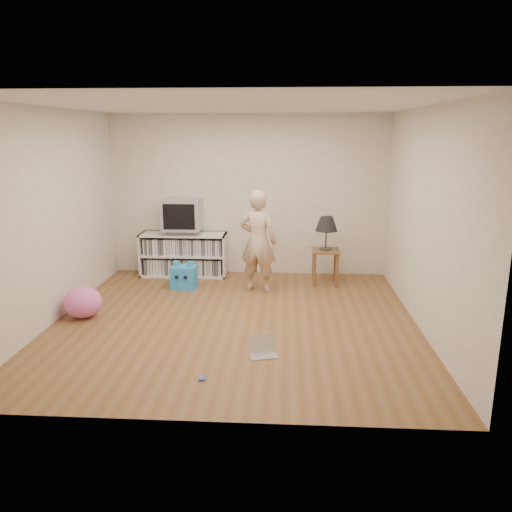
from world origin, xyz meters
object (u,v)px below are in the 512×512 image
at_px(dvd_deck, 183,231).
at_px(crt_tv, 182,214).
at_px(media_unit, 184,254).
at_px(person, 258,241).
at_px(side_table, 325,258).
at_px(table_lamp, 326,225).
at_px(plush_blue, 184,277).
at_px(laptop, 262,349).
at_px(plush_pink, 83,302).

relative_size(dvd_deck, crt_tv, 0.75).
relative_size(media_unit, person, 0.92).
relative_size(dvd_deck, side_table, 0.82).
height_order(side_table, person, person).
bearing_deg(table_lamp, dvd_deck, 170.81).
xyz_separation_m(side_table, plush_blue, (-2.15, -0.32, -0.24)).
bearing_deg(laptop, table_lamp, 55.74).
xyz_separation_m(crt_tv, plush_blue, (0.14, -0.69, -0.84)).
distance_m(table_lamp, plush_pink, 3.65).
height_order(media_unit, table_lamp, table_lamp).
height_order(media_unit, person, person).
distance_m(crt_tv, person, 1.51).
bearing_deg(plush_blue, side_table, 13.74).
relative_size(table_lamp, plush_blue, 1.24).
relative_size(media_unit, laptop, 4.05).
bearing_deg(plush_blue, laptop, -55.02).
xyz_separation_m(laptop, plush_pink, (-2.33, 0.96, 0.14)).
bearing_deg(crt_tv, plush_blue, -78.70).
xyz_separation_m(media_unit, plush_pink, (-0.90, -2.02, -0.15)).
xyz_separation_m(crt_tv, plush_pink, (-0.90, -2.00, -0.82)).
height_order(media_unit, side_table, media_unit).
relative_size(crt_tv, plush_pink, 1.28).
bearing_deg(media_unit, side_table, -9.58).
distance_m(laptop, plush_pink, 2.53).
relative_size(media_unit, table_lamp, 2.72).
bearing_deg(side_table, plush_blue, -171.41).
height_order(dvd_deck, plush_pink, dvd_deck).
relative_size(dvd_deck, plush_blue, 1.08).
bearing_deg(table_lamp, crt_tv, 170.89).
distance_m(media_unit, table_lamp, 2.39).
xyz_separation_m(laptop, plush_blue, (-1.30, 2.27, 0.12)).
distance_m(crt_tv, laptop, 3.43).
relative_size(side_table, table_lamp, 1.07).
xyz_separation_m(table_lamp, laptop, (-0.85, -2.59, -0.89)).
bearing_deg(side_table, media_unit, 170.42).
height_order(crt_tv, side_table, crt_tv).
bearing_deg(media_unit, table_lamp, -9.58).
bearing_deg(laptop, media_unit, 99.67).
height_order(media_unit, plush_blue, media_unit).
distance_m(media_unit, plush_blue, 0.74).
xyz_separation_m(table_lamp, person, (-1.02, -0.41, -0.18)).
bearing_deg(dvd_deck, media_unit, 90.00).
bearing_deg(media_unit, plush_blue, -79.00).
xyz_separation_m(dvd_deck, person, (1.27, -0.78, 0.02)).
distance_m(side_table, table_lamp, 0.53).
xyz_separation_m(side_table, plush_pink, (-3.18, -1.63, -0.22)).
height_order(table_lamp, plush_blue, table_lamp).
height_order(person, plush_blue, person).
relative_size(media_unit, side_table, 2.55).
distance_m(dvd_deck, side_table, 2.34).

